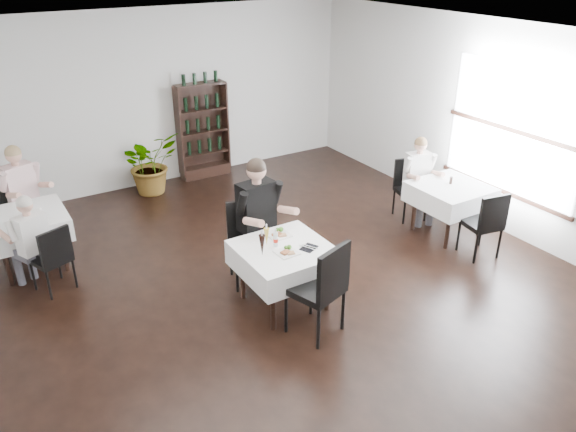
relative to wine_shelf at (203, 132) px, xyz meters
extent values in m
plane|color=black|center=(-0.60, -4.31, -0.85)|extent=(9.00, 9.00, 0.00)
plane|color=white|center=(-0.60, -4.31, 2.15)|extent=(9.00, 9.00, 0.00)
plane|color=silver|center=(-0.60, 0.19, 0.65)|extent=(7.00, 0.00, 7.00)
plane|color=silver|center=(2.90, -4.31, 0.65)|extent=(0.00, 9.00, 9.00)
cube|color=white|center=(2.88, -4.31, 0.70)|extent=(0.03, 2.20, 1.80)
cube|color=black|center=(2.86, -4.31, -0.22)|extent=(0.05, 2.30, 0.06)
cube|color=black|center=(0.00, 0.01, -0.75)|extent=(0.90, 0.28, 0.20)
cylinder|color=black|center=(-1.27, -4.68, -0.49)|extent=(0.06, 0.06, 0.71)
cylinder|color=black|center=(-1.27, -3.95, -0.49)|extent=(0.06, 0.06, 0.71)
cylinder|color=black|center=(-0.53, -4.68, -0.49)|extent=(0.06, 0.06, 0.71)
cylinder|color=black|center=(-0.53, -3.95, -0.49)|extent=(0.06, 0.06, 0.71)
cube|color=black|center=(-0.90, -4.31, -0.12)|extent=(0.85, 0.85, 0.04)
cube|color=white|center=(-0.90, -4.31, -0.23)|extent=(1.03, 1.03, 0.30)
cylinder|color=black|center=(-3.64, -2.15, -0.49)|extent=(0.06, 0.06, 0.71)
cylinder|color=black|center=(-2.96, -2.15, -0.49)|extent=(0.06, 0.06, 0.71)
cylinder|color=black|center=(-2.96, -1.47, -0.49)|extent=(0.06, 0.06, 0.71)
cube|color=black|center=(-3.30, -1.81, -0.12)|extent=(0.80, 0.80, 0.04)
cube|color=white|center=(-3.30, -1.81, -0.23)|extent=(0.98, 0.98, 0.30)
cylinder|color=black|center=(1.76, -4.35, -0.49)|extent=(0.06, 0.06, 0.71)
cylinder|color=black|center=(1.76, -3.67, -0.49)|extent=(0.06, 0.06, 0.71)
cylinder|color=black|center=(2.44, -4.35, -0.49)|extent=(0.06, 0.06, 0.71)
cylinder|color=black|center=(2.44, -3.67, -0.49)|extent=(0.06, 0.06, 0.71)
cube|color=black|center=(2.10, -4.01, -0.12)|extent=(0.80, 0.80, 0.04)
cube|color=white|center=(2.10, -4.01, -0.23)|extent=(0.98, 0.98, 0.30)
imported|color=#1F551D|center=(-1.10, -0.23, -0.32)|extent=(1.15, 1.06, 1.06)
cylinder|color=black|center=(-1.26, -3.79, -0.61)|extent=(0.04, 0.04, 0.47)
cylinder|color=black|center=(-1.15, -3.40, -0.61)|extent=(0.04, 0.04, 0.47)
cylinder|color=black|center=(-0.87, -3.91, -0.61)|extent=(0.04, 0.04, 0.47)
cylinder|color=black|center=(-0.75, -3.51, -0.61)|extent=(0.04, 0.04, 0.47)
cube|color=black|center=(-1.01, -3.65, -0.34)|extent=(0.59, 0.59, 0.07)
cube|color=black|center=(-0.95, -3.45, -0.06)|extent=(0.47, 0.18, 0.52)
cylinder|color=black|center=(-0.74, -4.65, -0.59)|extent=(0.04, 0.04, 0.52)
cylinder|color=black|center=(-0.60, -5.08, -0.59)|extent=(0.04, 0.04, 0.52)
cylinder|color=black|center=(-1.17, -4.79, -0.59)|extent=(0.04, 0.04, 0.52)
cylinder|color=black|center=(-1.03, -5.22, -0.59)|extent=(0.04, 0.04, 0.52)
cube|color=black|center=(-0.89, -4.94, -0.30)|extent=(0.65, 0.65, 0.08)
cube|color=black|center=(-0.81, -5.16, 0.01)|extent=(0.51, 0.21, 0.56)
cylinder|color=black|center=(-3.62, -1.42, -0.65)|extent=(0.03, 0.03, 0.39)
cylinder|color=black|center=(-3.58, -1.08, -0.65)|extent=(0.03, 0.03, 0.39)
cylinder|color=black|center=(-3.28, -1.46, -0.65)|extent=(0.03, 0.03, 0.39)
cylinder|color=black|center=(-3.24, -1.12, -0.65)|extent=(0.03, 0.03, 0.39)
cube|color=black|center=(-3.43, -1.27, -0.43)|extent=(0.44, 0.44, 0.06)
cube|color=black|center=(-3.41, -1.09, -0.20)|extent=(0.40, 0.09, 0.43)
cylinder|color=black|center=(-3.07, -2.31, -0.65)|extent=(0.03, 0.03, 0.40)
cylinder|color=black|center=(-2.95, -2.64, -0.65)|extent=(0.03, 0.03, 0.40)
cylinder|color=black|center=(-3.40, -2.44, -0.65)|extent=(0.03, 0.03, 0.40)
cylinder|color=black|center=(-3.28, -2.76, -0.65)|extent=(0.03, 0.03, 0.40)
cube|color=black|center=(-3.18, -2.54, -0.42)|extent=(0.52, 0.52, 0.06)
cube|color=black|center=(-3.11, -2.71, -0.18)|extent=(0.39, 0.18, 0.44)
cylinder|color=black|center=(1.77, -3.46, -0.64)|extent=(0.03, 0.03, 0.42)
cylinder|color=black|center=(1.87, -3.10, -0.64)|extent=(0.03, 0.03, 0.42)
cylinder|color=black|center=(2.13, -3.55, -0.64)|extent=(0.03, 0.03, 0.42)
cylinder|color=black|center=(2.22, -3.20, -0.64)|extent=(0.03, 0.03, 0.42)
cube|color=black|center=(2.00, -3.33, -0.40)|extent=(0.52, 0.52, 0.06)
cube|color=black|center=(2.05, -3.14, -0.15)|extent=(0.42, 0.15, 0.46)
cylinder|color=black|center=(2.23, -4.55, -0.63)|extent=(0.03, 0.03, 0.44)
cylinder|color=black|center=(2.16, -4.93, -0.63)|extent=(0.03, 0.03, 0.44)
cylinder|color=black|center=(1.85, -4.48, -0.63)|extent=(0.03, 0.03, 0.44)
cylinder|color=black|center=(1.78, -4.86, -0.63)|extent=(0.03, 0.03, 0.44)
cube|color=black|center=(2.01, -4.70, -0.38)|extent=(0.51, 0.51, 0.07)
cube|color=black|center=(1.97, -4.90, -0.12)|extent=(0.44, 0.13, 0.48)
cube|color=#45454D|center=(-0.96, -3.83, -0.21)|extent=(0.22, 0.49, 0.16)
cylinder|color=#45454D|center=(-0.93, -4.03, -0.57)|extent=(0.12, 0.12, 0.55)
cube|color=#45454D|center=(-0.73, -3.80, -0.21)|extent=(0.22, 0.49, 0.16)
cylinder|color=#45454D|center=(-0.71, -4.00, -0.57)|extent=(0.12, 0.12, 0.55)
cube|color=black|center=(-0.87, -3.60, 0.16)|extent=(0.48, 0.30, 0.62)
cylinder|color=tan|center=(-1.09, -3.94, 0.14)|extent=(0.13, 0.36, 0.18)
cylinder|color=tan|center=(-0.57, -3.87, 0.14)|extent=(0.13, 0.36, 0.18)
sphere|color=tan|center=(-0.87, -3.62, 0.63)|extent=(0.24, 0.24, 0.24)
sphere|color=black|center=(-0.87, -3.62, 0.67)|extent=(0.24, 0.24, 0.24)
cube|color=#45454D|center=(-3.25, -1.27, -0.28)|extent=(0.29, 0.45, 0.14)
cylinder|color=#45454D|center=(-3.19, -1.44, -0.60)|extent=(0.11, 0.11, 0.50)
cube|color=#45454D|center=(-3.06, -1.19, -0.28)|extent=(0.29, 0.45, 0.14)
cylinder|color=#45454D|center=(-3.00, -1.36, -0.60)|extent=(0.11, 0.11, 0.50)
cube|color=beige|center=(-3.22, -1.05, 0.06)|extent=(0.46, 0.35, 0.56)
cylinder|color=tan|center=(-3.35, -1.39, 0.04)|extent=(0.19, 0.32, 0.16)
cylinder|color=tan|center=(-2.91, -1.22, 0.04)|extent=(0.19, 0.32, 0.16)
sphere|color=tan|center=(-3.22, -1.07, 0.49)|extent=(0.21, 0.21, 0.21)
sphere|color=olive|center=(-3.22, -1.07, 0.52)|extent=(0.21, 0.21, 0.21)
cube|color=#45454D|center=(-3.30, -2.27, -0.35)|extent=(0.27, 0.39, 0.12)
cylinder|color=#45454D|center=(-3.37, -2.13, -0.63)|extent=(0.10, 0.10, 0.43)
cube|color=#45454D|center=(-3.46, -2.35, -0.35)|extent=(0.27, 0.39, 0.12)
cylinder|color=#45454D|center=(-3.53, -2.20, -0.63)|extent=(0.10, 0.10, 0.43)
cube|color=silver|center=(-3.31, -2.46, -0.06)|extent=(0.40, 0.32, 0.48)
cylinder|color=tan|center=(-3.23, -2.16, -0.08)|extent=(0.18, 0.28, 0.14)
cylinder|color=tan|center=(-3.60, -2.33, -0.08)|extent=(0.18, 0.28, 0.14)
sphere|color=tan|center=(-3.32, -2.44, 0.31)|extent=(0.19, 0.19, 0.19)
sphere|color=beige|center=(-3.32, -2.44, 0.33)|extent=(0.19, 0.19, 0.19)
cube|color=#45454D|center=(1.95, -3.49, -0.33)|extent=(0.21, 0.40, 0.13)
cylinder|color=#45454D|center=(1.91, -3.65, -0.62)|extent=(0.10, 0.10, 0.45)
cube|color=#45454D|center=(2.12, -3.53, -0.33)|extent=(0.21, 0.40, 0.13)
cylinder|color=#45454D|center=(2.09, -3.69, -0.62)|extent=(0.10, 0.10, 0.45)
cube|color=silver|center=(2.07, -3.34, -0.03)|extent=(0.40, 0.28, 0.50)
cylinder|color=tan|center=(1.81, -3.53, -0.05)|extent=(0.13, 0.29, 0.14)
cylinder|color=tan|center=(2.22, -3.63, -0.05)|extent=(0.13, 0.29, 0.14)
sphere|color=tan|center=(2.07, -3.36, 0.35)|extent=(0.19, 0.19, 0.19)
sphere|color=brown|center=(2.07, -3.36, 0.38)|extent=(0.19, 0.19, 0.19)
cube|color=white|center=(-0.81, -4.03, -0.07)|extent=(0.26, 0.26, 0.02)
cube|color=brown|center=(-0.84, -4.05, -0.05)|extent=(0.12, 0.10, 0.02)
sphere|color=#3D7920|center=(-0.75, -3.98, -0.03)|extent=(0.06, 0.06, 0.06)
cube|color=brown|center=(-0.79, -4.09, -0.05)|extent=(0.11, 0.09, 0.02)
cube|color=white|center=(-0.95, -4.44, -0.07)|extent=(0.25, 0.25, 0.02)
cube|color=brown|center=(-0.97, -4.46, -0.05)|extent=(0.11, 0.10, 0.02)
sphere|color=#3D7920|center=(-0.89, -4.41, -0.03)|extent=(0.06, 0.06, 0.06)
cube|color=brown|center=(-0.93, -4.50, -0.05)|extent=(0.10, 0.09, 0.02)
cone|color=black|center=(-1.20, -4.34, 0.05)|extent=(0.07, 0.07, 0.25)
cylinder|color=silver|center=(-1.20, -4.34, 0.21)|extent=(0.02, 0.02, 0.06)
cone|color=#B4952E|center=(-1.05, -4.17, 0.03)|extent=(0.06, 0.06, 0.22)
cylinder|color=silver|center=(-1.05, -4.17, 0.17)|extent=(0.02, 0.02, 0.06)
cylinder|color=silver|center=(-0.97, -4.24, 0.01)|extent=(0.05, 0.05, 0.18)
cylinder|color=red|center=(-0.97, -4.24, 0.00)|extent=(0.06, 0.06, 0.04)
cylinder|color=silver|center=(-0.97, -4.24, 0.12)|extent=(0.02, 0.02, 0.04)
cube|color=black|center=(-0.67, -4.48, -0.07)|extent=(0.24, 0.22, 0.01)
cylinder|color=silver|center=(-0.69, -4.48, -0.06)|extent=(0.10, 0.20, 0.01)
cylinder|color=silver|center=(-0.65, -4.48, -0.06)|extent=(0.11, 0.19, 0.01)
cylinder|color=black|center=(2.14, -3.96, -0.02)|extent=(0.04, 0.04, 0.11)
camera|label=1|loc=(-3.81, -9.13, 3.07)|focal=35.00mm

